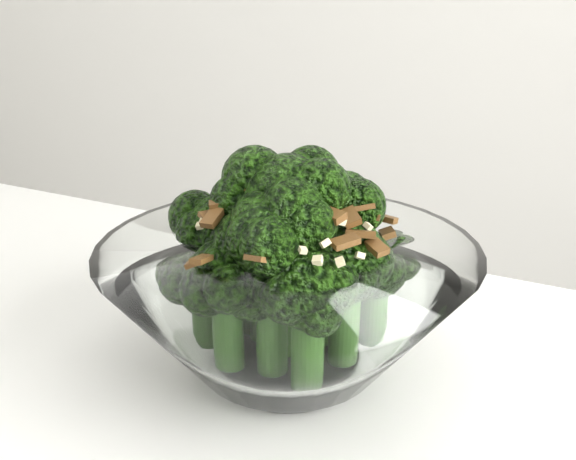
% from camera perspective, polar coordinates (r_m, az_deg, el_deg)
% --- Properties ---
extents(broccoli_dish, '(0.25, 0.25, 0.16)m').
position_cam_1_polar(broccoli_dish, '(0.43, -0.20, -5.15)').
color(broccoli_dish, white).
rests_on(broccoli_dish, table).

